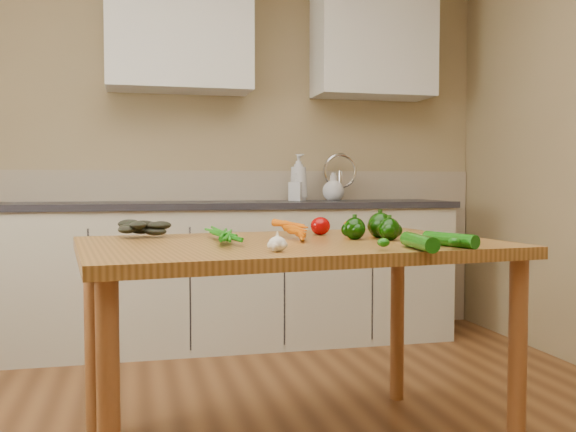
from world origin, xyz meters
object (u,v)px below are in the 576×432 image
Objects in this scene: table at (291,265)px; pepper_a at (355,229)px; soap_bottle_a at (299,177)px; soap_bottle_b at (296,187)px; soap_bottle_c at (333,187)px; leafy_greens at (146,224)px; tomato_b at (351,227)px; tomato_c at (376,227)px; tomato_a at (320,226)px; zucchini_b at (419,242)px; carrot_bunch at (273,230)px; garlic_bulb at (277,244)px; pepper_b at (380,225)px; pepper_c at (389,229)px; zucchini_a at (450,240)px.

pepper_a reaches higher than table.
soap_bottle_b is (-0.03, -0.04, -0.06)m from soap_bottle_a.
leafy_greens is at bearing -138.22° from soap_bottle_c.
tomato_b is 0.11m from tomato_c.
tomato_c is (0.24, -0.01, -0.01)m from tomato_a.
tomato_b is 0.30× the size of zucchini_b.
table is 0.29m from pepper_a.
carrot_bunch is at bearing 105.09° from soap_bottle_b.
soap_bottle_c is 2.24× the size of pepper_a.
garlic_bulb is at bearing -126.42° from soap_bottle_a.
tomato_a is (-0.07, 0.22, -0.00)m from pepper_a.
pepper_b is at bearing 84.24° from zucchini_b.
soap_bottle_c is at bearing 78.74° from tomato_c.
leafy_greens is (-0.99, -1.53, -0.13)m from soap_bottle_b.
pepper_b reaches higher than zucchini_b.
leafy_greens reaches higher than pepper_c.
tomato_b is at bearing 102.90° from pepper_c.
tomato_a is 1.29× the size of tomato_c.
soap_bottle_a is at bearing 89.25° from zucchini_a.
carrot_bunch is at bearing 144.90° from zucchini_a.
tomato_c is (0.42, 0.23, 0.12)m from table.
leafy_greens is 0.94m from tomato_c.
tomato_a is (-0.19, 0.18, -0.01)m from pepper_b.
garlic_bulb is 0.70m from tomato_b.
soap_bottle_a is 3.80× the size of tomato_a.
pepper_c is at bearing 111.67° from zucchini_a.
soap_bottle_a is 5.38× the size of garlic_bulb.
carrot_bunch and tomato_a have the same top height.
zucchini_b is at bearing -79.48° from pepper_a.
garlic_bulb is 0.71× the size of tomato_a.
soap_bottle_c is 2.25× the size of pepper_c.
leafy_greens reaches higher than carrot_bunch.
zucchini_b is at bearing -98.52° from tomato_c.
soap_bottle_b is 1.83m from carrot_bunch.
zucchini_b is at bearing -37.60° from leafy_greens.
pepper_a reaches higher than tomato_c.
soap_bottle_a is 0.08m from soap_bottle_b.
soap_bottle_b is 2.12m from zucchini_a.
soap_bottle_c is 1.88m from pepper_c.
tomato_a is 0.34× the size of zucchini_b.
soap_bottle_b reaches higher than leafy_greens.
soap_bottle_c is 2.28× the size of tomato_a.
pepper_b is 1.20× the size of tomato_a.
leafy_greens is 2.19× the size of pepper_b.
leafy_greens is 1.15m from zucchini_a.
pepper_a is at bearing -160.53° from pepper_b.
pepper_c reaches higher than carrot_bunch.
zucchini_a is at bearing -41.34° from carrot_bunch.
tomato_c is at bearing -113.13° from soap_bottle_a.
pepper_c is (0.50, 0.29, 0.02)m from garlic_bulb.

